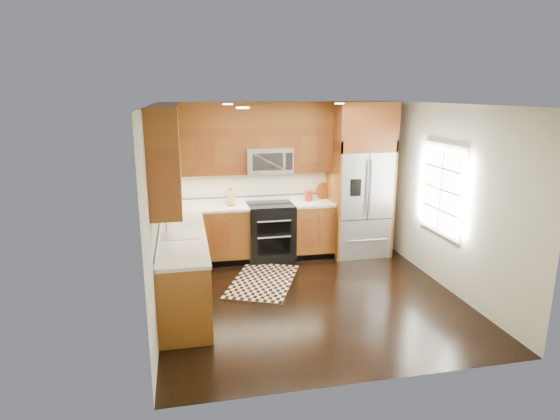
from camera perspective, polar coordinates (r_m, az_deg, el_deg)
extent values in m
plane|color=black|center=(6.58, 3.78, -10.55)|extent=(4.00, 4.00, 0.00)
cube|color=beige|center=(8.05, 0.12, 3.81)|extent=(4.00, 0.02, 2.60)
cube|color=beige|center=(5.94, -14.93, -0.43)|extent=(0.02, 4.00, 2.60)
cube|color=beige|center=(6.96, 20.04, 1.28)|extent=(0.02, 4.00, 2.60)
cube|color=white|center=(7.09, 19.14, 2.42)|extent=(0.04, 1.10, 1.30)
cube|color=white|center=(7.09, 19.07, 2.42)|extent=(0.02, 0.95, 1.15)
cube|color=brown|center=(7.80, -8.92, -3.14)|extent=(1.37, 0.60, 0.90)
cube|color=brown|center=(8.08, 3.96, -2.39)|extent=(0.72, 0.60, 0.90)
cube|color=brown|center=(6.38, -11.65, -7.25)|extent=(0.60, 2.40, 0.90)
cube|color=white|center=(7.75, -3.58, 0.49)|extent=(2.85, 0.62, 0.04)
cube|color=white|center=(6.23, -11.87, -3.22)|extent=(0.62, 2.40, 0.04)
cube|color=brown|center=(7.72, -3.83, 7.26)|extent=(2.85, 0.33, 0.75)
cube|color=brown|center=(6.03, -13.59, 4.96)|extent=(0.33, 2.40, 0.75)
cube|color=brown|center=(7.67, -3.91, 11.53)|extent=(2.85, 0.33, 0.40)
cube|color=brown|center=(5.96, -13.91, 10.41)|extent=(0.33, 2.40, 0.40)
cube|color=black|center=(7.89, -1.16, -2.70)|extent=(0.76, 0.64, 0.92)
cube|color=black|center=(7.76, -1.18, 0.66)|extent=(0.76, 0.60, 0.02)
cube|color=black|center=(7.55, -0.73, -2.21)|extent=(0.55, 0.01, 0.18)
cube|color=black|center=(7.64, -0.72, -4.52)|extent=(0.55, 0.01, 0.28)
cylinder|color=#B2B2B7|center=(7.49, -0.69, -1.39)|extent=(0.55, 0.02, 0.02)
cylinder|color=#B2B2B7|center=(7.57, -0.69, -3.36)|extent=(0.55, 0.02, 0.02)
cube|color=#B2B2B7|center=(7.75, -1.39, 6.10)|extent=(0.76, 0.40, 0.42)
cube|color=black|center=(7.55, -1.49, 5.88)|extent=(0.50, 0.01, 0.28)
cube|color=#B2B2B7|center=(8.16, 9.64, 0.87)|extent=(0.90, 0.74, 1.80)
cube|color=black|center=(7.74, 10.74, 2.76)|extent=(0.01, 0.01, 1.08)
cube|color=black|center=(7.66, 9.23, 2.71)|extent=(0.18, 0.01, 0.28)
cube|color=brown|center=(7.98, 6.52, 1.41)|extent=(0.04, 0.74, 2.00)
cube|color=brown|center=(8.32, 12.69, 1.68)|extent=(0.04, 0.74, 2.00)
cube|color=brown|center=(7.96, 10.03, 10.01)|extent=(0.98, 0.74, 0.80)
cube|color=#B2B2B7|center=(6.22, -11.88, -2.96)|extent=(0.50, 0.42, 0.02)
cylinder|color=#B2B2B7|center=(6.40, -13.74, -1.36)|extent=(0.02, 0.02, 0.28)
torus|color=#B2B2B7|center=(6.29, -13.83, -0.32)|extent=(0.18, 0.02, 0.18)
cube|color=black|center=(7.08, -2.11, -8.64)|extent=(1.35, 1.65, 0.01)
cube|color=tan|center=(7.74, -6.09, 1.44)|extent=(0.12, 0.16, 0.23)
cylinder|color=maroon|center=(8.01, 3.53, 1.74)|extent=(0.15, 0.15, 0.18)
cylinder|color=brown|center=(8.22, 5.26, 1.46)|extent=(0.37, 0.37, 0.02)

